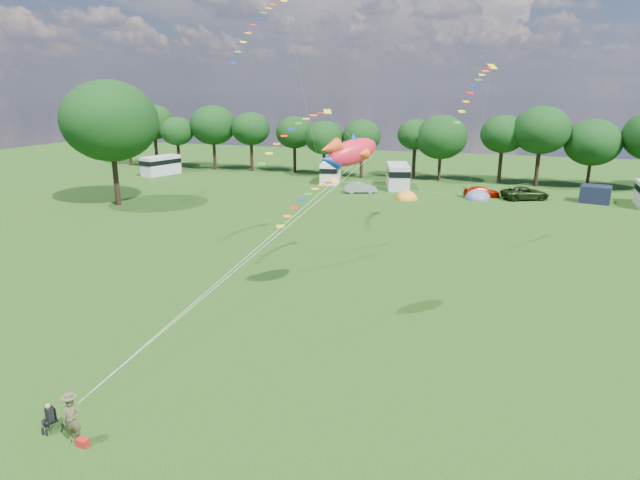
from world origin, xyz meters
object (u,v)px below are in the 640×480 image
(campervan_b, at_px, (330,172))
(campervan_c, at_px, (398,175))
(car_c, at_px, (482,192))
(tent_greyblue, at_px, (478,199))
(camp_chair, at_px, (50,414))
(car_b, at_px, (360,188))
(fish_kite, at_px, (348,152))
(tent_orange, at_px, (406,199))
(big_tree, at_px, (110,121))
(car_d, at_px, (525,193))
(campervan_a, at_px, (161,165))
(kite_flyer, at_px, (72,420))

(campervan_b, xyz_separation_m, campervan_c, (9.45, -1.33, 0.19))
(car_c, xyz_separation_m, campervan_c, (-10.54, 3.00, 1.02))
(tent_greyblue, distance_m, camp_chair, 51.85)
(car_b, xyz_separation_m, fish_kite, (8.22, -35.95, 8.48))
(tent_greyblue, bearing_deg, camp_chair, -104.76)
(campervan_b, height_order, fish_kite, fish_kite)
(car_b, relative_size, tent_orange, 1.31)
(big_tree, xyz_separation_m, fish_kite, (31.82, -20.86, 0.10))
(big_tree, distance_m, tent_orange, 33.59)
(car_d, distance_m, camp_chair, 54.80)
(car_d, bearing_deg, campervan_a, 62.19)
(campervan_a, relative_size, campervan_c, 0.92)
(camp_chair, bearing_deg, campervan_a, 143.13)
(campervan_b, height_order, tent_greyblue, campervan_b)
(car_d, xyz_separation_m, campervan_c, (-15.34, 2.89, 0.90))
(camp_chair, bearing_deg, big_tree, 147.56)
(campervan_c, bearing_deg, car_c, -120.45)
(campervan_c, bearing_deg, big_tree, 111.65)
(campervan_c, xyz_separation_m, tent_orange, (2.34, -6.96, -1.62))
(car_c, distance_m, campervan_b, 20.48)
(car_c, bearing_deg, car_b, 74.10)
(campervan_a, bearing_deg, kite_flyer, -132.07)
(big_tree, height_order, tent_orange, big_tree)
(car_c, distance_m, camp_chair, 53.28)
(campervan_a, relative_size, camp_chair, 5.44)
(campervan_a, bearing_deg, big_tree, -141.82)
(big_tree, bearing_deg, tent_greyblue, 22.65)
(campervan_a, bearing_deg, campervan_b, -69.76)
(car_d, height_order, tent_orange, car_d)
(tent_greyblue, distance_m, fish_kite, 38.02)
(tent_orange, xyz_separation_m, kite_flyer, (-4.04, -47.88, 0.89))
(car_c, height_order, campervan_a, campervan_a)
(car_c, bearing_deg, fish_kite, 147.44)
(campervan_c, height_order, tent_orange, campervan_c)
(car_c, distance_m, tent_orange, 9.13)
(big_tree, height_order, fish_kite, big_tree)
(car_c, distance_m, car_d, 4.80)
(campervan_a, distance_m, tent_greyblue, 45.49)
(car_d, bearing_deg, tent_greyblue, 80.99)
(campervan_c, xyz_separation_m, kite_flyer, (-1.71, -54.83, -0.73))
(car_b, relative_size, campervan_b, 0.63)
(campervan_c, distance_m, tent_orange, 7.51)
(tent_greyblue, bearing_deg, car_c, 74.49)
(big_tree, bearing_deg, fish_kite, -33.25)
(car_c, distance_m, tent_greyblue, 1.55)
(kite_flyer, xyz_separation_m, camp_chair, (-1.34, 0.32, -0.23))
(big_tree, distance_m, kite_flyer, 43.97)
(big_tree, height_order, campervan_a, big_tree)
(campervan_a, distance_m, campervan_b, 25.73)
(tent_orange, bearing_deg, fish_kite, -86.28)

